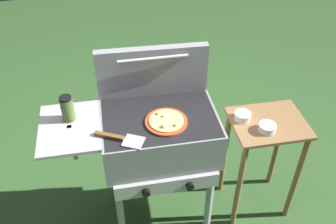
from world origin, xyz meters
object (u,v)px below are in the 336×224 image
object	(u,v)px
pizza_cheese	(166,122)
grill	(157,136)
topping_bowl_far	(267,128)
spatula	(119,138)
sauce_jar	(67,109)
topping_bowl_near	(243,116)
prep_table	(263,148)

from	to	relation	value
pizza_cheese	grill	bearing A→B (deg)	125.90
topping_bowl_far	spatula	bearing A→B (deg)	-174.95
pizza_cheese	sauce_jar	size ratio (longest dim) A/B	1.53
pizza_cheese	topping_bowl_near	bearing A→B (deg)	13.66
grill	spatula	distance (m)	0.30
pizza_cheese	topping_bowl_far	xyz separation A→B (m)	(0.59, -0.01, -0.13)
topping_bowl_near	topping_bowl_far	distance (m)	0.16
grill	topping_bowl_far	bearing A→B (deg)	-6.10
grill	topping_bowl_near	size ratio (longest dim) A/B	9.63
topping_bowl_near	topping_bowl_far	world-z (taller)	same
grill	sauce_jar	distance (m)	0.52
topping_bowl_far	sauce_jar	bearing A→B (deg)	173.12
sauce_jar	grill	bearing A→B (deg)	-7.94
sauce_jar	prep_table	bearing A→B (deg)	-3.03
grill	topping_bowl_far	distance (m)	0.63
grill	prep_table	bearing A→B (deg)	0.37
pizza_cheese	prep_table	bearing A→B (deg)	5.73
grill	topping_bowl_near	bearing A→B (deg)	6.34
grill	prep_table	world-z (taller)	grill
topping_bowl_near	spatula	bearing A→B (deg)	-164.85
prep_table	pizza_cheese	bearing A→B (deg)	-174.27
grill	topping_bowl_near	world-z (taller)	grill
sauce_jar	prep_table	xyz separation A→B (m)	(1.14, -0.06, -0.44)
topping_bowl_near	sauce_jar	bearing A→B (deg)	179.63
topping_bowl_far	grill	bearing A→B (deg)	173.90
pizza_cheese	prep_table	world-z (taller)	pizza_cheese
spatula	topping_bowl_far	world-z (taller)	spatula
grill	pizza_cheese	distance (m)	0.17
grill	topping_bowl_near	distance (m)	0.53
pizza_cheese	spatula	bearing A→B (deg)	-162.10
prep_table	sauce_jar	bearing A→B (deg)	176.97
sauce_jar	topping_bowl_near	world-z (taller)	sauce_jar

